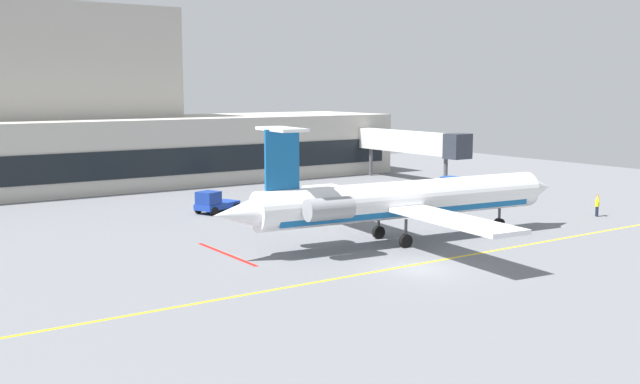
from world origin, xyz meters
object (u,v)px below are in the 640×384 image
(regional_jet, at_px, (400,200))
(baggage_tug, at_px, (454,188))
(pushback_tractor, at_px, (286,187))
(belt_loader, at_px, (214,203))
(marshaller, at_px, (597,205))

(regional_jet, relative_size, baggage_tug, 7.31)
(pushback_tractor, bearing_deg, belt_loader, -154.22)
(pushback_tractor, bearing_deg, regional_jet, -102.39)
(marshaller, bearing_deg, belt_loader, 142.57)
(pushback_tractor, xyz_separation_m, marshaller, (15.11, -24.45, 0.02))
(belt_loader, distance_m, marshaller, 32.03)
(pushback_tractor, relative_size, marshaller, 1.72)
(baggage_tug, xyz_separation_m, marshaller, (2.51, -14.11, -0.05))
(baggage_tug, distance_m, marshaller, 14.33)
(regional_jet, relative_size, belt_loader, 6.31)
(regional_jet, relative_size, pushback_tractor, 8.75)
(pushback_tractor, distance_m, belt_loader, 11.46)
(belt_loader, relative_size, marshaller, 2.39)
(baggage_tug, relative_size, marshaller, 2.06)
(belt_loader, xyz_separation_m, marshaller, (25.43, -19.47, 0.03))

